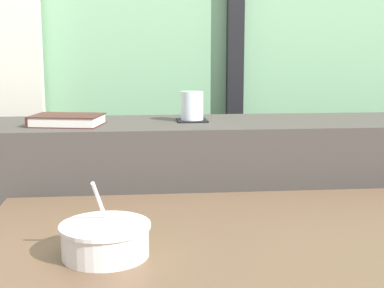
% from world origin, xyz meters
% --- Properties ---
extents(window_divider_post, '(0.07, 0.05, 2.60)m').
position_xyz_m(window_divider_post, '(0.22, 1.12, 1.30)').
color(window_divider_post, black).
rests_on(window_divider_post, ground).
extents(dark_console_ledge, '(2.80, 0.40, 0.86)m').
position_xyz_m(dark_console_ledge, '(0.00, 0.55, 0.43)').
color(dark_console_ledge, '#423D38').
rests_on(dark_console_ledge, ground).
extents(breakfast_table, '(1.29, 0.69, 0.68)m').
position_xyz_m(breakfast_table, '(0.08, -0.06, 0.59)').
color(breakfast_table, brown).
rests_on(breakfast_table, ground).
extents(coaster_square, '(0.10, 0.10, 0.00)m').
position_xyz_m(coaster_square, '(-0.02, 0.56, 0.86)').
color(coaster_square, black).
rests_on(coaster_square, dark_console_ledge).
extents(juice_glass, '(0.08, 0.08, 0.09)m').
position_xyz_m(juice_glass, '(-0.02, 0.56, 0.91)').
color(juice_glass, white).
rests_on(juice_glass, coaster_square).
extents(closed_book, '(0.24, 0.19, 0.03)m').
position_xyz_m(closed_book, '(-0.42, 0.50, 0.87)').
color(closed_book, '#47231E').
rests_on(closed_book, dark_console_ledge).
extents(soup_bowl, '(0.18, 0.18, 0.16)m').
position_xyz_m(soup_bowl, '(-0.27, -0.18, 0.72)').
color(soup_bowl, silver).
rests_on(soup_bowl, breakfast_table).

